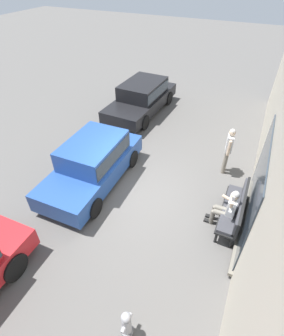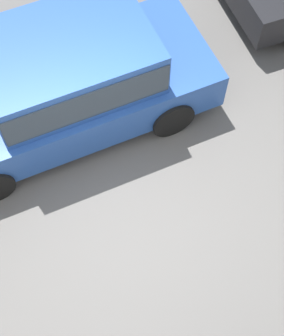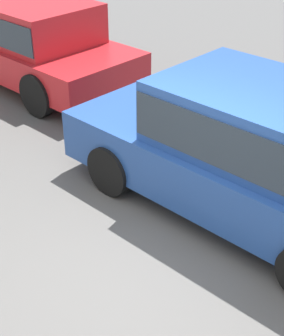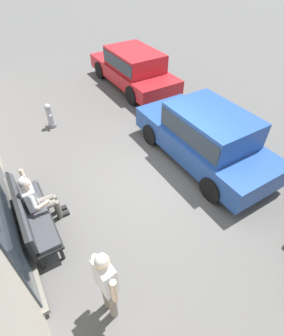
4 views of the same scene
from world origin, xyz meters
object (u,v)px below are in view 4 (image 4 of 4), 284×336
at_px(person_on_phone, 37,199).
at_px(parked_car_mid, 206,135).
at_px(fire_hydrant, 50,116).
at_px(parked_car_far, 133,67).
at_px(bench, 30,214).
at_px(pedestrian_standing, 106,282).

distance_m(person_on_phone, parked_car_mid, 4.35).
distance_m(person_on_phone, fire_hydrant, 3.82).
bearing_deg(parked_car_far, fire_hydrant, 109.08).
xyz_separation_m(bench, person_on_phone, (0.21, -0.22, 0.13)).
height_order(bench, pedestrian_standing, pedestrian_standing).
height_order(parked_car_mid, fire_hydrant, parked_car_mid).
relative_size(pedestrian_standing, fire_hydrant, 2.14).
bearing_deg(pedestrian_standing, parked_car_far, -31.47).
bearing_deg(person_on_phone, fire_hydrant, -18.39).
distance_m(person_on_phone, parked_car_far, 6.98).
relative_size(bench, fire_hydrant, 2.40).
relative_size(person_on_phone, parked_car_mid, 0.32).
height_order(parked_car_far, fire_hydrant, parked_car_far).
bearing_deg(person_on_phone, parked_car_far, -45.25).
relative_size(parked_car_mid, fire_hydrant, 5.17).
xyz_separation_m(person_on_phone, parked_car_far, (4.91, -4.96, 0.09)).
xyz_separation_m(person_on_phone, parked_car_mid, (-0.11, -4.35, 0.11)).
xyz_separation_m(parked_car_mid, fire_hydrant, (3.73, 3.14, -0.42)).
bearing_deg(bench, person_on_phone, -47.26).
relative_size(bench, pedestrian_standing, 1.12).
bearing_deg(pedestrian_standing, parked_car_mid, -59.30).
relative_size(person_on_phone, parked_car_far, 0.30).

